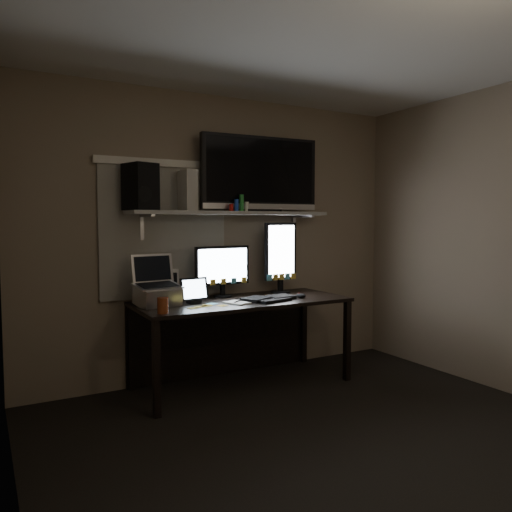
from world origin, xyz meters
TOP-DOWN VIEW (x-y plane):
  - floor at (0.00, 0.00)m, footprint 3.60×3.60m
  - ceiling at (0.00, 0.00)m, footprint 3.60×3.60m
  - back_wall at (0.00, 1.80)m, footprint 3.60×0.00m
  - left_wall at (-1.80, 0.00)m, footprint 0.00×3.60m
  - window_blinds at (-0.55, 1.79)m, footprint 1.10×0.02m
  - desk at (0.00, 1.55)m, footprint 1.80×0.75m
  - wall_shelf at (0.00, 1.62)m, footprint 1.80×0.35m
  - monitor_landscape at (-0.08, 1.65)m, footprint 0.52×0.09m
  - monitor_portrait at (0.50, 1.63)m, footprint 0.34×0.08m
  - keyboard at (0.20, 1.33)m, footprint 0.50×0.30m
  - mouse at (0.50, 1.29)m, footprint 0.08×0.11m
  - notepad at (-0.12, 1.29)m, footprint 0.20×0.23m
  - tablet at (-0.42, 1.46)m, footprint 0.25×0.12m
  - file_sorter at (-0.59, 1.69)m, footprint 0.21×0.13m
  - laptop at (-0.71, 1.49)m, footprint 0.39×0.33m
  - cup at (-0.78, 1.16)m, footprint 0.10×0.10m
  - sticky_notes at (-0.38, 1.34)m, footprint 0.35×0.29m
  - tv at (0.29, 1.63)m, footprint 1.12×0.26m
  - game_console at (-0.40, 1.65)m, footprint 0.10×0.29m
  - speaker at (-0.80, 1.63)m, footprint 0.26×0.29m
  - bottles at (0.04, 1.56)m, footprint 0.23×0.06m

SIDE VIEW (x-z plane):
  - floor at x=0.00m, z-range 0.00..0.00m
  - desk at x=0.00m, z-range 0.19..0.92m
  - sticky_notes at x=-0.38m, z-range 0.73..0.73m
  - notepad at x=-0.12m, z-range 0.73..0.74m
  - keyboard at x=0.20m, z-range 0.73..0.76m
  - mouse at x=0.50m, z-range 0.73..0.77m
  - cup at x=-0.78m, z-range 0.73..0.85m
  - tablet at x=-0.42m, z-range 0.73..0.94m
  - file_sorter at x=-0.59m, z-range 0.73..0.98m
  - laptop at x=-0.71m, z-range 0.73..1.12m
  - monitor_landscape at x=-0.08m, z-range 0.73..1.19m
  - monitor_portrait at x=0.50m, z-range 0.73..1.40m
  - back_wall at x=0.00m, z-range -0.55..3.05m
  - left_wall at x=-1.80m, z-range -0.55..3.05m
  - window_blinds at x=-0.55m, z-range 0.75..1.85m
  - wall_shelf at x=0.00m, z-range 1.45..1.48m
  - bottles at x=0.04m, z-range 1.48..1.63m
  - game_console at x=-0.40m, z-range 1.48..1.82m
  - speaker at x=-0.80m, z-range 1.48..1.85m
  - tv at x=0.29m, z-range 1.48..2.15m
  - ceiling at x=0.00m, z-range 2.50..2.50m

